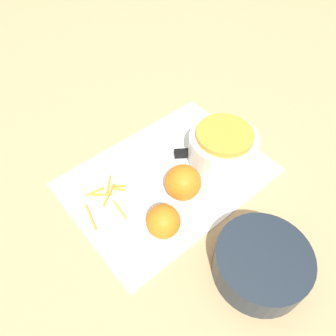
% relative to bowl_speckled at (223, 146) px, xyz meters
% --- Properties ---
extents(ground_plane, '(4.00, 4.00, 0.00)m').
position_rel_bowl_speckled_xyz_m(ground_plane, '(0.14, -0.04, -0.05)').
color(ground_plane, tan).
extents(cutting_board, '(0.48, 0.34, 0.01)m').
position_rel_bowl_speckled_xyz_m(cutting_board, '(0.14, -0.04, -0.05)').
color(cutting_board, silver).
rests_on(cutting_board, ground_plane).
extents(bowl_speckled, '(0.17, 0.17, 0.09)m').
position_rel_bowl_speckled_xyz_m(bowl_speckled, '(0.00, 0.00, 0.00)').
color(bowl_speckled, silver).
rests_on(bowl_speckled, cutting_board).
extents(bowl_dark, '(0.18, 0.18, 0.07)m').
position_rel_bowl_speckled_xyz_m(bowl_dark, '(0.15, 0.25, -0.02)').
color(bowl_dark, '#1E2833').
rests_on(bowl_dark, ground_plane).
extents(knife, '(0.21, 0.16, 0.02)m').
position_rel_bowl_speckled_xyz_m(knife, '(0.07, -0.07, -0.04)').
color(knife, black).
rests_on(knife, cutting_board).
extents(orange_left, '(0.08, 0.08, 0.08)m').
position_rel_bowl_speckled_xyz_m(orange_left, '(0.15, 0.02, -0.00)').
color(orange_left, orange).
rests_on(orange_left, cutting_board).
extents(orange_right, '(0.07, 0.07, 0.07)m').
position_rel_bowl_speckled_xyz_m(orange_right, '(0.24, 0.06, -0.01)').
color(orange_right, orange).
rests_on(orange_right, cutting_board).
extents(peel_pile, '(0.12, 0.13, 0.01)m').
position_rel_bowl_speckled_xyz_m(peel_pile, '(0.29, -0.08, -0.04)').
color(peel_pile, orange).
rests_on(peel_pile, cutting_board).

